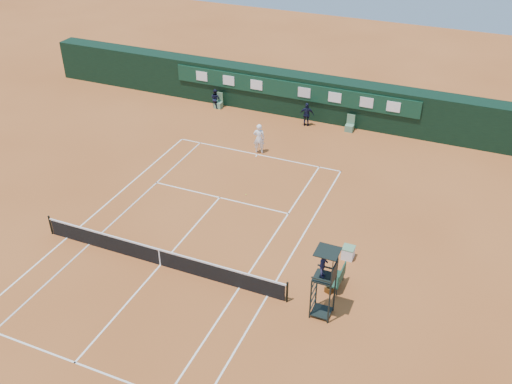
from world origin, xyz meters
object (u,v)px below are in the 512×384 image
umpire_chair (325,270)px  player_bench (338,277)px  tennis_net (160,257)px  player (259,139)px  cooler (348,253)px

umpire_chair → player_bench: umpire_chair is taller
tennis_net → player_bench: same height
player_bench → tennis_net: bearing=-167.8°
umpire_chair → player: bearing=123.1°
cooler → player_bench: bearing=-86.8°
player → player_bench: bearing=113.1°
tennis_net → cooler: tennis_net is taller
tennis_net → player: 12.20m
player_bench → cooler: player_bench is taller
umpire_chair → tennis_net: bearing=179.0°
tennis_net → cooler: bearing=26.4°
umpire_chair → cooler: size_ratio=5.30×
player → umpire_chair: bearing=108.0°
umpire_chair → cooler: (0.05, 4.13, -2.13)m
player_bench → cooler: size_ratio=1.86×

